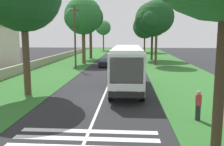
{
  "coord_description": "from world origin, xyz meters",
  "views": [
    {
      "loc": [
        -17.57,
        -1.94,
        4.7
      ],
      "look_at": [
        2.7,
        -0.54,
        1.6
      ],
      "focal_mm": 39.24,
      "sensor_mm": 36.0,
      "label": 1
    }
  ],
  "objects": [
    {
      "name": "coach_bus",
      "position": [
        3.73,
        -1.8,
        2.15
      ],
      "size": [
        11.16,
        2.62,
        3.73
      ],
      "color": "white",
      "rests_on": "ground"
    },
    {
      "name": "roadside_wall",
      "position": [
        20.0,
        11.6,
        0.61
      ],
      "size": [
        70.0,
        0.4,
        1.13
      ],
      "primitive_type": "cube",
      "color": "#9E937F",
      "rests_on": "grass_verge_left"
    },
    {
      "name": "grass_verge_right",
      "position": [
        15.0,
        -8.2,
        0.02
      ],
      "size": [
        120.0,
        8.0,
        0.04
      ],
      "primitive_type": "cube",
      "color": "#2D6628",
      "rests_on": "ground"
    },
    {
      "name": "utility_pole",
      "position": [
        16.24,
        5.53,
        4.53
      ],
      "size": [
        0.24,
        1.4,
        8.69
      ],
      "color": "#473828",
      "rests_on": "grass_verge_left"
    },
    {
      "name": "roadside_tree_left_2",
      "position": [
        23.51,
        5.8,
        7.8
      ],
      "size": [
        7.24,
        6.2,
        11.04
      ],
      "color": "brown",
      "rests_on": "grass_verge_left"
    },
    {
      "name": "roadside_tree_right_3",
      "position": [
        30.47,
        -6.15,
        7.62
      ],
      "size": [
        7.98,
        6.78,
        11.11
      ],
      "color": "#4C3826",
      "rests_on": "grass_verge_right"
    },
    {
      "name": "roadside_tree_right_0",
      "position": [
        52.89,
        -6.21,
        7.08
      ],
      "size": [
        7.66,
        6.67,
        10.53
      ],
      "color": "#3D2D1E",
      "rests_on": "grass_verge_right"
    },
    {
      "name": "ground",
      "position": [
        0.0,
        0.0,
        0.0
      ],
      "size": [
        160.0,
        160.0,
        0.0
      ],
      "primitive_type": "plane",
      "color": "#262628"
    },
    {
      "name": "centre_line",
      "position": [
        15.0,
        0.0,
        0.0
      ],
      "size": [
        110.0,
        0.16,
        0.01
      ],
      "primitive_type": "cube",
      "color": "silver",
      "rests_on": "ground"
    },
    {
      "name": "roadside_tree_right_2",
      "position": [
        22.22,
        -6.16,
        7.46
      ],
      "size": [
        6.2,
        5.42,
        10.27
      ],
      "color": "#4C3826",
      "rests_on": "grass_verge_right"
    },
    {
      "name": "roadside_tree_left_0",
      "position": [
        61.19,
        6.38,
        7.11
      ],
      "size": [
        5.8,
        4.72,
        9.6
      ],
      "color": "brown",
      "rests_on": "grass_verge_left"
    },
    {
      "name": "trailing_car_0",
      "position": [
        19.74,
        1.64,
        0.67
      ],
      "size": [
        4.3,
        1.78,
        1.43
      ],
      "color": "black",
      "rests_on": "ground"
    },
    {
      "name": "grass_verge_left",
      "position": [
        15.0,
        8.2,
        0.02
      ],
      "size": [
        120.0,
        8.0,
        0.04
      ],
      "primitive_type": "cube",
      "color": "#2D6628",
      "rests_on": "ground"
    },
    {
      "name": "pedestrian",
      "position": [
        -4.16,
        -5.81,
        0.91
      ],
      "size": [
        0.34,
        0.34,
        1.69
      ],
      "color": "#26262D",
      "rests_on": "grass_verge_right"
    },
    {
      "name": "trailing_car_1",
      "position": [
        27.05,
        -1.9,
        0.67
      ],
      "size": [
        4.3,
        1.78,
        1.43
      ],
      "color": "silver",
      "rests_on": "ground"
    },
    {
      "name": "roadside_tree_left_1",
      "position": [
        32.87,
        6.14,
        8.2
      ],
      "size": [
        6.54,
        5.34,
        10.99
      ],
      "color": "#4C3826",
      "rests_on": "grass_verge_left"
    }
  ]
}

